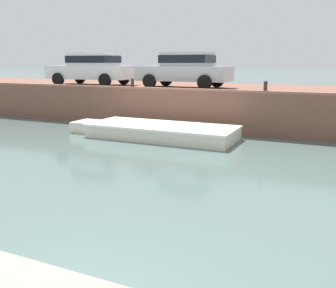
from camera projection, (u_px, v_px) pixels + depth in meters
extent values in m
plane|color=#4C605B|center=(212.00, 180.00, 8.91)|extent=(400.00, 400.00, 0.00)
cube|color=brown|center=(275.00, 107.00, 16.51)|extent=(60.00, 6.00, 1.63)
cube|color=#925F4C|center=(263.00, 92.00, 13.77)|extent=(60.00, 0.24, 0.08)
cube|color=silver|center=(162.00, 133.00, 13.73)|extent=(5.42, 2.11, 0.42)
cube|color=silver|center=(89.00, 126.00, 15.06)|extent=(1.09, 1.15, 0.42)
cube|color=white|center=(162.00, 126.00, 13.68)|extent=(5.48, 2.17, 0.08)
cube|color=brown|center=(172.00, 129.00, 13.53)|extent=(0.25, 1.88, 0.06)
cube|color=white|center=(91.00, 72.00, 18.51)|extent=(4.35, 1.96, 0.64)
cube|color=white|center=(94.00, 59.00, 18.32)|extent=(2.20, 1.65, 0.60)
cube|color=black|center=(94.00, 59.00, 18.32)|extent=(2.29, 1.69, 0.33)
cylinder|color=black|center=(58.00, 79.00, 18.25)|extent=(0.61, 0.21, 0.60)
cylinder|color=black|center=(80.00, 78.00, 19.89)|extent=(0.61, 0.21, 0.60)
cylinder|color=black|center=(105.00, 80.00, 17.28)|extent=(0.61, 0.21, 0.60)
cylinder|color=black|center=(124.00, 78.00, 18.91)|extent=(0.61, 0.21, 0.60)
cube|color=#B7BABC|center=(184.00, 73.00, 16.49)|extent=(4.10, 1.68, 0.64)
cube|color=#B7BABC|center=(187.00, 59.00, 16.29)|extent=(2.05, 1.47, 0.60)
cube|color=black|center=(187.00, 59.00, 16.29)|extent=(2.13, 1.51, 0.33)
cylinder|color=black|center=(149.00, 81.00, 16.32)|extent=(0.60, 0.18, 0.60)
cylinder|color=black|center=(166.00, 79.00, 17.84)|extent=(0.60, 0.18, 0.60)
cylinder|color=black|center=(205.00, 82.00, 15.28)|extent=(0.60, 0.18, 0.60)
cylinder|color=black|center=(217.00, 81.00, 16.81)|extent=(0.60, 0.18, 0.60)
cylinder|color=#2D2B28|center=(132.00, 84.00, 16.14)|extent=(0.14, 0.14, 0.35)
sphere|color=#2D2B28|center=(132.00, 80.00, 16.10)|extent=(0.15, 0.15, 0.15)
cylinder|color=#2D2B28|center=(265.00, 88.00, 13.84)|extent=(0.14, 0.14, 0.35)
sphere|color=#2D2B28|center=(266.00, 83.00, 13.79)|extent=(0.15, 0.15, 0.15)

